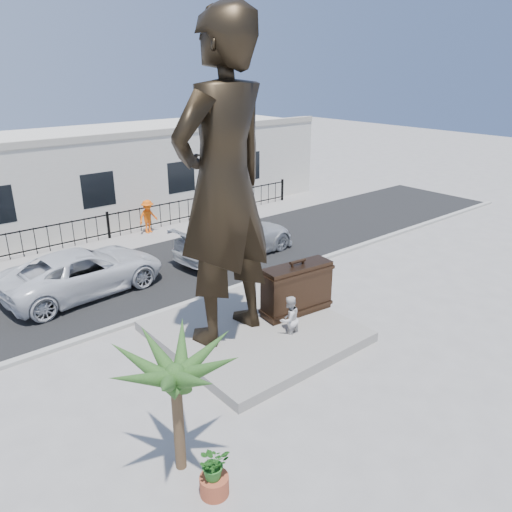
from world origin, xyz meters
The scene contains 16 objects.
ground centered at (0.00, 0.00, 0.00)m, with size 100.00×100.00×0.00m, color #9E9991.
street centered at (0.00, 8.00, 0.01)m, with size 40.00×7.00×0.01m, color black.
curb centered at (0.00, 4.50, 0.06)m, with size 40.00×0.25×0.12m, color #A5A399.
far_sidewalk centered at (0.00, 12.00, 0.01)m, with size 40.00×2.50×0.02m, color #9E9991.
plinth centered at (-0.50, 1.50, 0.15)m, with size 5.20×5.20×0.30m, color gray.
fence centered at (0.00, 12.80, 0.60)m, with size 22.00×0.10×1.20m, color black.
building centered at (0.00, 17.00, 2.20)m, with size 28.00×7.00×4.40m, color silver.
statue centered at (-1.32, 1.75, 4.67)m, with size 3.19×2.09×8.74m, color black.
suitcase centered at (1.15, 1.38, 1.10)m, with size 2.27×0.72×1.60m, color #301F14.
tourist centered at (0.10, 0.60, 0.72)m, with size 0.70×0.54×1.43m, color silver.
car_white centered at (-3.18, 7.74, 0.80)m, with size 2.62×5.69×1.58m, color silver.
car_silver centered at (3.22, 7.23, 0.82)m, with size 2.27×5.59×1.62m, color #B0B2B5.
worker centered at (1.83, 12.34, 0.83)m, with size 1.05×0.60×1.62m, color #FF600D.
palm_tree centered at (-4.98, -1.62, 0.00)m, with size 1.80×1.80×3.20m, color #294D1C, non-canonical shape.
planter centered at (-4.85, -2.61, 0.20)m, with size 0.56×0.56×0.40m, color #A4472B.
shrub centered at (-4.85, -2.61, 0.73)m, with size 0.59×0.51×0.66m, color #2A6922.
Camera 1 is at (-8.87, -8.70, 7.63)m, focal length 35.00 mm.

